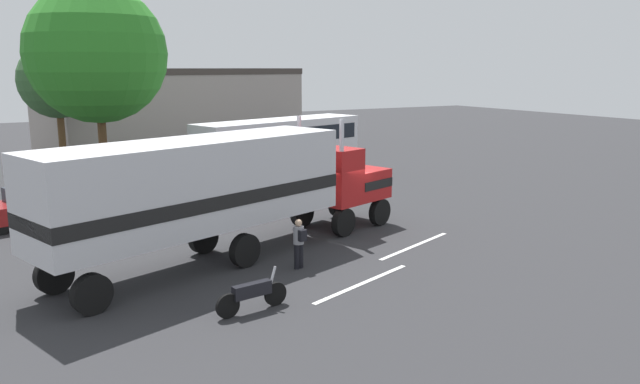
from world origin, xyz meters
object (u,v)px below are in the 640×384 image
object	(u,v)px
parked_bus	(280,142)
motorcycle	(252,294)
tree_left	(97,54)
semi_truck	(224,186)
tree_center	(57,81)
parked_car	(33,205)
person_bystander	(299,242)

from	to	relation	value
parked_bus	motorcycle	xyz separation A→B (m)	(-9.42, -17.97, -1.58)
parked_bus	tree_left	distance (m)	10.97
semi_truck	parked_bus	bearing A→B (deg)	57.73
parked_bus	tree_left	xyz separation A→B (m)	(-9.65, 1.55, 4.99)
tree_center	parked_car	bearing A→B (deg)	-101.24
semi_truck	parked_car	xyz separation A→B (m)	(-5.27, 8.27, -1.72)
semi_truck	tree_center	bearing A→B (deg)	95.79
person_bystander	tree_left	world-z (taller)	tree_left
semi_truck	tree_left	xyz separation A→B (m)	(-1.24, 14.87, 4.53)
motorcycle	semi_truck	bearing A→B (deg)	77.69
parked_bus	parked_car	bearing A→B (deg)	-159.75
tree_left	tree_center	world-z (taller)	tree_left
semi_truck	motorcycle	distance (m)	5.18
tree_left	tree_center	xyz separation A→B (m)	(-1.10, 8.18, -1.50)
parked_car	tree_center	bearing A→B (deg)	78.76
person_bystander	tree_center	size ratio (longest dim) A/B	0.20
motorcycle	tree_left	distance (m)	20.60
motorcycle	tree_left	xyz separation A→B (m)	(-0.22, 19.52, 6.57)
parked_car	tree_center	xyz separation A→B (m)	(2.93, 14.77, 4.75)
person_bystander	parked_bus	distance (m)	16.87
parked_car	tree_left	size ratio (longest dim) A/B	0.44
parked_car	tree_center	size ratio (longest dim) A/B	0.59
person_bystander	motorcycle	distance (m)	3.73
semi_truck	tree_center	distance (m)	23.36
motorcycle	tree_left	size ratio (longest dim) A/B	0.20
parked_car	tree_left	bearing A→B (deg)	58.55
person_bystander	motorcycle	size ratio (longest dim) A/B	0.77
semi_truck	motorcycle	world-z (taller)	semi_truck
motorcycle	parked_bus	bearing A→B (deg)	62.32
person_bystander	parked_bus	xyz separation A→B (m)	(6.72, 15.43, 1.17)
semi_truck	motorcycle	size ratio (longest dim) A/B	6.75
parked_car	motorcycle	distance (m)	13.61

